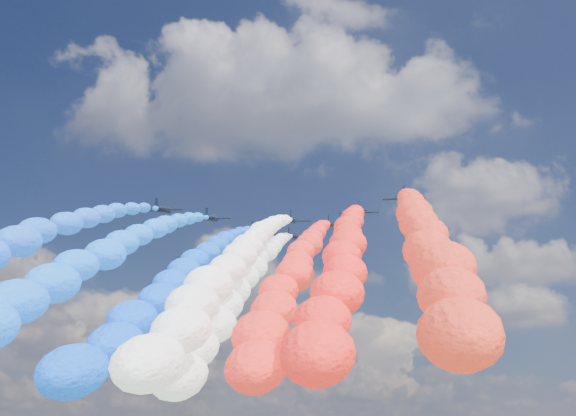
# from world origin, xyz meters

# --- Properties ---
(jet_0) EXTENTS (9.02, 12.33, 5.81)m
(jet_0) POSITION_xyz_m (-27.20, -4.61, 108.59)
(jet_0) COLOR black
(trail_0) EXTENTS (6.15, 95.60, 48.71)m
(trail_0) POSITION_xyz_m (-27.20, -54.24, 85.93)
(trail_0) COLOR blue
(jet_1) EXTENTS (9.12, 12.41, 5.81)m
(jet_1) POSITION_xyz_m (-17.82, 3.00, 108.59)
(jet_1) COLOR black
(trail_1) EXTENTS (6.15, 95.60, 48.71)m
(trail_1) POSITION_xyz_m (-17.82, -46.64, 85.93)
(trail_1) COLOR blue
(jet_2) EXTENTS (9.51, 12.69, 5.81)m
(jet_2) POSITION_xyz_m (-9.12, 14.12, 108.59)
(jet_2) COLOR black
(trail_2) EXTENTS (6.15, 95.60, 48.71)m
(trail_2) POSITION_xyz_m (-9.12, -35.51, 85.93)
(trail_2) COLOR blue
(jet_3) EXTENTS (9.56, 12.72, 5.81)m
(jet_3) POSITION_xyz_m (0.60, 7.31, 108.59)
(jet_3) COLOR black
(trail_3) EXTENTS (6.15, 95.60, 48.71)m
(trail_3) POSITION_xyz_m (0.60, -42.32, 85.93)
(trail_3) COLOR white
(jet_4) EXTENTS (9.57, 12.73, 5.81)m
(jet_4) POSITION_xyz_m (-1.17, 20.22, 108.59)
(jet_4) COLOR black
(trail_4) EXTENTS (6.15, 95.60, 48.71)m
(trail_4) POSITION_xyz_m (-1.17, -29.42, 85.93)
(trail_4) COLOR white
(jet_5) EXTENTS (9.61, 12.76, 5.81)m
(jet_5) POSITION_xyz_m (8.83, 12.05, 108.59)
(jet_5) COLOR black
(trail_5) EXTENTS (6.15, 95.60, 48.71)m
(trail_5) POSITION_xyz_m (8.83, -37.59, 85.93)
(trail_5) COLOR red
(jet_6) EXTENTS (9.23, 12.48, 5.81)m
(jet_6) POSITION_xyz_m (16.45, 3.37, 108.59)
(jet_6) COLOR black
(trail_6) EXTENTS (6.15, 95.60, 48.71)m
(trail_6) POSITION_xyz_m (16.45, -46.27, 85.93)
(trail_6) COLOR red
(jet_7) EXTENTS (9.14, 12.42, 5.81)m
(jet_7) POSITION_xyz_m (26.22, -4.81, 108.59)
(jet_7) COLOR black
(trail_7) EXTENTS (6.15, 95.60, 48.71)m
(trail_7) POSITION_xyz_m (26.22, -54.44, 85.93)
(trail_7) COLOR red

